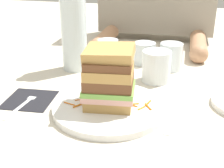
{
  "coord_description": "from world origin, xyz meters",
  "views": [
    {
      "loc": [
        0.16,
        -0.63,
        0.35
      ],
      "look_at": [
        0.01,
        0.02,
        0.06
      ],
      "focal_mm": 49.28,
      "sensor_mm": 36.0,
      "label": 1
    }
  ],
  "objects_px": {
    "empty_tumbler_2": "(145,53)",
    "water_bottle": "(74,27)",
    "knife": "(175,114)",
    "main_plate": "(109,107)",
    "juice_glass": "(156,68)",
    "fork": "(25,102)",
    "empty_tumbler_0": "(108,51)",
    "sandwich": "(109,78)",
    "napkin_dark": "(30,99)",
    "empty_tumbler_1": "(171,57)"
  },
  "relations": [
    {
      "from": "empty_tumbler_0",
      "to": "empty_tumbler_1",
      "type": "bearing_deg",
      "value": -6.22
    },
    {
      "from": "main_plate",
      "to": "juice_glass",
      "type": "bearing_deg",
      "value": 66.65
    },
    {
      "from": "water_bottle",
      "to": "empty_tumbler_1",
      "type": "height_order",
      "value": "water_bottle"
    },
    {
      "from": "fork",
      "to": "empty_tumbler_0",
      "type": "xyz_separation_m",
      "value": [
        0.13,
        0.35,
        0.03
      ]
    },
    {
      "from": "fork",
      "to": "empty_tumbler_0",
      "type": "height_order",
      "value": "empty_tumbler_0"
    },
    {
      "from": "water_bottle",
      "to": "empty_tumbler_2",
      "type": "xyz_separation_m",
      "value": [
        0.21,
        0.1,
        -0.1
      ]
    },
    {
      "from": "napkin_dark",
      "to": "empty_tumbler_2",
      "type": "bearing_deg",
      "value": 54.08
    },
    {
      "from": "fork",
      "to": "water_bottle",
      "type": "height_order",
      "value": "water_bottle"
    },
    {
      "from": "knife",
      "to": "empty_tumbler_1",
      "type": "xyz_separation_m",
      "value": [
        -0.03,
        0.3,
        0.04
      ]
    },
    {
      "from": "knife",
      "to": "main_plate",
      "type": "bearing_deg",
      "value": -174.55
    },
    {
      "from": "empty_tumbler_2",
      "to": "water_bottle",
      "type": "bearing_deg",
      "value": -153.46
    },
    {
      "from": "knife",
      "to": "empty_tumbler_2",
      "type": "xyz_separation_m",
      "value": [
        -0.12,
        0.33,
        0.03
      ]
    },
    {
      "from": "napkin_dark",
      "to": "knife",
      "type": "bearing_deg",
      "value": 0.92
    },
    {
      "from": "napkin_dark",
      "to": "empty_tumbler_2",
      "type": "height_order",
      "value": "empty_tumbler_2"
    },
    {
      "from": "main_plate",
      "to": "fork",
      "type": "relative_size",
      "value": 1.61
    },
    {
      "from": "main_plate",
      "to": "knife",
      "type": "distance_m",
      "value": 0.16
    },
    {
      "from": "knife",
      "to": "water_bottle",
      "type": "bearing_deg",
      "value": 144.66
    },
    {
      "from": "empty_tumbler_2",
      "to": "napkin_dark",
      "type": "bearing_deg",
      "value": -125.92
    },
    {
      "from": "sandwich",
      "to": "empty_tumbler_2",
      "type": "bearing_deg",
      "value": 84.11
    },
    {
      "from": "main_plate",
      "to": "juice_glass",
      "type": "distance_m",
      "value": 0.23
    },
    {
      "from": "juice_glass",
      "to": "fork",
      "type": "bearing_deg",
      "value": -143.94
    },
    {
      "from": "juice_glass",
      "to": "empty_tumbler_0",
      "type": "relative_size",
      "value": 1.17
    },
    {
      "from": "empty_tumbler_1",
      "to": "empty_tumbler_2",
      "type": "bearing_deg",
      "value": 156.93
    },
    {
      "from": "knife",
      "to": "napkin_dark",
      "type": "bearing_deg",
      "value": -179.08
    },
    {
      "from": "empty_tumbler_0",
      "to": "main_plate",
      "type": "bearing_deg",
      "value": -75.67
    },
    {
      "from": "fork",
      "to": "knife",
      "type": "xyz_separation_m",
      "value": [
        0.37,
        0.03,
        -0.0
      ]
    },
    {
      "from": "sandwich",
      "to": "knife",
      "type": "distance_m",
      "value": 0.18
    },
    {
      "from": "empty_tumbler_2",
      "to": "sandwich",
      "type": "bearing_deg",
      "value": -95.89
    },
    {
      "from": "sandwich",
      "to": "empty_tumbler_0",
      "type": "distance_m",
      "value": 0.35
    },
    {
      "from": "sandwich",
      "to": "water_bottle",
      "type": "distance_m",
      "value": 0.3
    },
    {
      "from": "knife",
      "to": "empty_tumbler_2",
      "type": "height_order",
      "value": "empty_tumbler_2"
    },
    {
      "from": "water_bottle",
      "to": "empty_tumbler_1",
      "type": "xyz_separation_m",
      "value": [
        0.29,
        0.07,
        -0.09
      ]
    },
    {
      "from": "fork",
      "to": "main_plate",
      "type": "bearing_deg",
      "value": 3.62
    },
    {
      "from": "juice_glass",
      "to": "empty_tumbler_2",
      "type": "distance_m",
      "value": 0.15
    },
    {
      "from": "main_plate",
      "to": "sandwich",
      "type": "height_order",
      "value": "sandwich"
    },
    {
      "from": "sandwich",
      "to": "juice_glass",
      "type": "bearing_deg",
      "value": 66.56
    },
    {
      "from": "main_plate",
      "to": "knife",
      "type": "relative_size",
      "value": 1.34
    },
    {
      "from": "empty_tumbler_0",
      "to": "water_bottle",
      "type": "bearing_deg",
      "value": -134.01
    },
    {
      "from": "main_plate",
      "to": "water_bottle",
      "type": "relative_size",
      "value": 0.89
    },
    {
      "from": "napkin_dark",
      "to": "juice_glass",
      "type": "xyz_separation_m",
      "value": [
        0.3,
        0.2,
        0.04
      ]
    },
    {
      "from": "main_plate",
      "to": "empty_tumbler_1",
      "type": "relative_size",
      "value": 3.14
    },
    {
      "from": "water_bottle",
      "to": "knife",
      "type": "bearing_deg",
      "value": -35.34
    },
    {
      "from": "fork",
      "to": "knife",
      "type": "height_order",
      "value": "fork"
    },
    {
      "from": "water_bottle",
      "to": "empty_tumbler_0",
      "type": "xyz_separation_m",
      "value": [
        0.09,
        0.09,
        -0.1
      ]
    },
    {
      "from": "empty_tumbler_0",
      "to": "knife",
      "type": "bearing_deg",
      "value": -53.04
    },
    {
      "from": "napkin_dark",
      "to": "empty_tumbler_1",
      "type": "xyz_separation_m",
      "value": [
        0.33,
        0.3,
        0.04
      ]
    },
    {
      "from": "napkin_dark",
      "to": "knife",
      "type": "xyz_separation_m",
      "value": [
        0.36,
        0.01,
        0.0
      ]
    },
    {
      "from": "fork",
      "to": "water_bottle",
      "type": "distance_m",
      "value": 0.29
    },
    {
      "from": "fork",
      "to": "empty_tumbler_0",
      "type": "relative_size",
      "value": 2.17
    },
    {
      "from": "fork",
      "to": "knife",
      "type": "bearing_deg",
      "value": 4.39
    }
  ]
}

